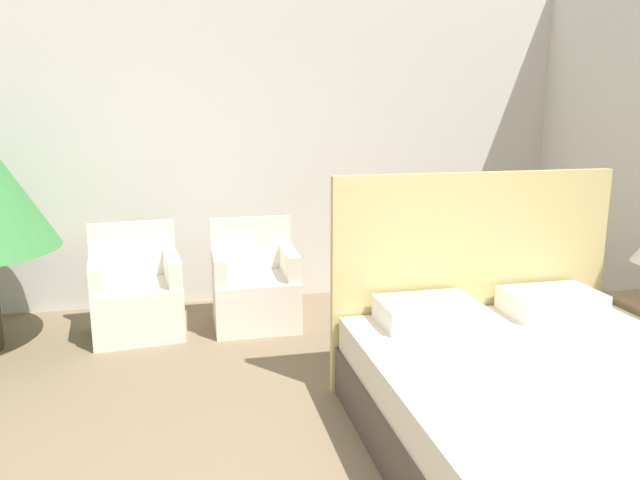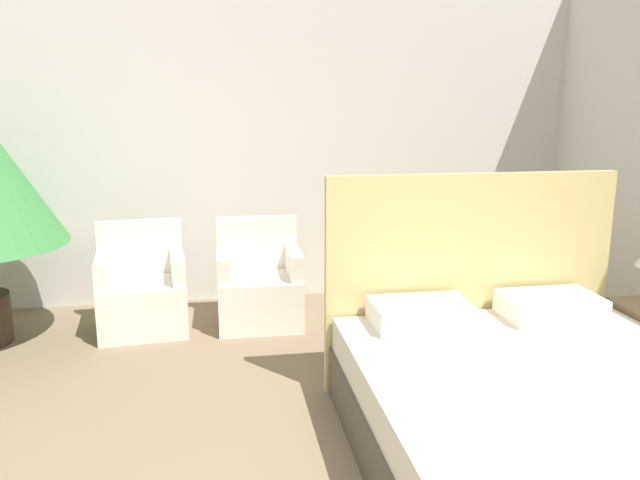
{
  "view_description": "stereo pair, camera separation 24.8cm",
  "coord_description": "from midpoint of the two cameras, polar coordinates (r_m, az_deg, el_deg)",
  "views": [
    {
      "loc": [
        -0.57,
        -1.43,
        1.79
      ],
      "look_at": [
        0.38,
        2.75,
        0.83
      ],
      "focal_mm": 35.0,
      "sensor_mm": 36.0,
      "label": 1
    },
    {
      "loc": [
        -0.33,
        -1.47,
        1.79
      ],
      "look_at": [
        0.38,
        2.75,
        0.83
      ],
      "focal_mm": 35.0,
      "sensor_mm": 36.0,
      "label": 2
    }
  ],
  "objects": [
    {
      "name": "armchair_near_window_left",
      "position": [
        5.1,
        -14.59,
        -5.06
      ],
      "size": [
        0.72,
        0.64,
        0.85
      ],
      "rotation": [
        0.0,
        0.0,
        0.1
      ],
      "color": "silver",
      "rests_on": "ground_plane"
    },
    {
      "name": "wall_back",
      "position": [
        5.63,
        -4.93,
        9.1
      ],
      "size": [
        10.0,
        0.06,
        2.9
      ],
      "color": "silver",
      "rests_on": "ground_plane"
    },
    {
      "name": "armchair_near_window_right",
      "position": [
        5.1,
        -4.16,
        -4.69
      ],
      "size": [
        0.67,
        0.59,
        0.85
      ],
      "rotation": [
        0.0,
        0.0,
        -0.01
      ],
      "color": "silver",
      "rests_on": "ground_plane"
    },
    {
      "name": "bed",
      "position": [
        3.47,
        21.31,
        -13.89
      ],
      "size": [
        1.86,
        2.03,
        1.36
      ],
      "color": "#4C4238",
      "rests_on": "ground_plane"
    }
  ]
}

